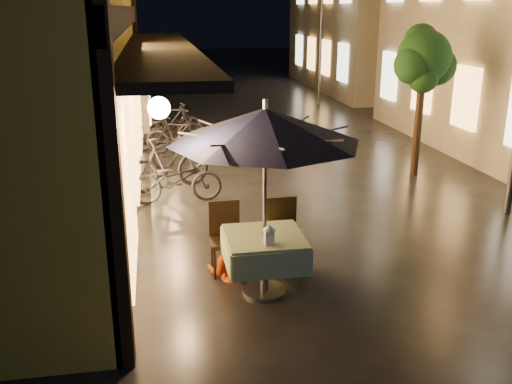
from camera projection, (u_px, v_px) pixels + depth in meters
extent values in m
plane|color=black|center=(392.00, 275.00, 7.72)|extent=(90.00, 90.00, 0.00)
cube|color=black|center=(125.00, 17.00, 9.86)|extent=(0.12, 11.00, 0.35)
cube|color=black|center=(160.00, 49.00, 10.13)|extent=(1.20, 10.50, 0.12)
cube|color=#E89F4F|center=(127.00, 179.00, 7.18)|extent=(0.10, 2.20, 2.40)
cube|color=#E89F4F|center=(134.00, 125.00, 10.45)|extent=(0.10, 2.20, 2.40)
cube|color=#E89F4F|center=(137.00, 97.00, 13.73)|extent=(0.10, 2.20, 2.40)
cube|color=#E89F4F|center=(466.00, 98.00, 12.97)|extent=(0.10, 1.00, 1.40)
cube|color=#E89F4F|center=(422.00, 85.00, 15.03)|extent=(0.10, 1.00, 1.40)
cube|color=#E89F4F|center=(389.00, 76.00, 17.09)|extent=(0.10, 1.00, 1.40)
cube|color=#B0A78E|center=(395.00, 6.00, 24.74)|extent=(7.00, 10.00, 7.00)
cube|color=#E89F4F|center=(343.00, 63.00, 21.21)|extent=(0.10, 1.00, 1.40)
cube|color=#E89F4F|center=(326.00, 58.00, 23.27)|extent=(0.10, 1.00, 1.40)
cube|color=#E89F4F|center=(311.00, 54.00, 25.33)|extent=(0.10, 1.00, 1.40)
cube|color=#E89F4F|center=(299.00, 50.00, 27.39)|extent=(0.10, 1.00, 1.40)
cylinder|color=black|center=(418.00, 125.00, 11.99)|extent=(0.16, 0.16, 2.20)
sphere|color=black|center=(424.00, 57.00, 11.56)|extent=(1.10, 1.10, 1.10)
sphere|color=black|center=(437.00, 66.00, 11.77)|extent=(0.80, 0.80, 0.80)
sphere|color=black|center=(413.00, 65.00, 11.41)|extent=(0.76, 0.76, 0.76)
sphere|color=black|center=(421.00, 41.00, 11.76)|extent=(0.70, 0.70, 0.70)
sphere|color=black|center=(423.00, 78.00, 11.43)|extent=(0.60, 0.60, 0.60)
cylinder|color=#59595E|center=(320.00, 49.00, 20.71)|extent=(0.12, 0.12, 4.00)
cylinder|color=#59595E|center=(264.00, 266.00, 7.15)|extent=(0.10, 0.10, 0.72)
cylinder|color=#59595E|center=(264.00, 291.00, 7.26)|extent=(0.56, 0.56, 0.04)
cube|color=#2D6131|center=(265.00, 238.00, 7.03)|extent=(0.95, 0.95, 0.06)
cube|color=#2D6131|center=(302.00, 247.00, 7.16)|extent=(0.04, 0.95, 0.33)
cube|color=#2D6131|center=(227.00, 253.00, 7.01)|extent=(0.04, 0.95, 0.33)
cube|color=#2D6131|center=(258.00, 235.00, 7.53)|extent=(0.95, 0.04, 0.33)
cube|color=#2D6131|center=(272.00, 266.00, 6.64)|extent=(0.95, 0.04, 0.33)
cylinder|color=#59595E|center=(265.00, 207.00, 6.91)|extent=(0.05, 0.05, 2.30)
cone|color=black|center=(265.00, 126.00, 6.60)|extent=(2.31, 2.31, 0.42)
cylinder|color=#59595E|center=(265.00, 104.00, 6.52)|extent=(0.06, 0.06, 0.12)
cube|color=black|center=(226.00, 242.00, 7.67)|extent=(0.42, 0.42, 0.05)
cube|color=black|center=(224.00, 220.00, 7.77)|extent=(0.42, 0.04, 0.55)
cylinder|color=black|center=(215.00, 264.00, 7.54)|extent=(0.04, 0.04, 0.43)
cylinder|color=black|center=(242.00, 262.00, 7.60)|extent=(0.04, 0.04, 0.43)
cylinder|color=black|center=(212.00, 253.00, 7.88)|extent=(0.04, 0.04, 0.43)
cylinder|color=black|center=(238.00, 252.00, 7.94)|extent=(0.04, 0.04, 0.43)
cube|color=black|center=(284.00, 238.00, 7.80)|extent=(0.42, 0.42, 0.05)
cube|color=black|center=(281.00, 216.00, 7.90)|extent=(0.42, 0.04, 0.55)
cylinder|color=black|center=(274.00, 260.00, 7.68)|extent=(0.04, 0.04, 0.43)
cylinder|color=black|center=(300.00, 258.00, 7.74)|extent=(0.04, 0.04, 0.43)
cylinder|color=black|center=(269.00, 249.00, 8.01)|extent=(0.04, 0.04, 0.43)
cylinder|color=black|center=(293.00, 248.00, 8.07)|extent=(0.04, 0.04, 0.43)
cube|color=white|center=(269.00, 237.00, 6.73)|extent=(0.11, 0.11, 0.18)
cube|color=#FFD88C|center=(269.00, 238.00, 6.73)|extent=(0.07, 0.07, 0.12)
cone|color=white|center=(269.00, 227.00, 6.69)|extent=(0.16, 0.16, 0.07)
imported|color=#BB3100|center=(231.00, 226.00, 7.52)|extent=(0.82, 0.72, 1.41)
imported|color=yellow|center=(286.00, 222.00, 7.67)|extent=(0.99, 0.69, 1.41)
imported|color=black|center=(176.00, 180.00, 10.47)|extent=(1.70, 0.65, 0.88)
imported|color=black|center=(168.00, 164.00, 11.21)|extent=(1.82, 1.12, 1.06)
imported|color=black|center=(187.00, 146.00, 12.96)|extent=(1.80, 1.20, 0.90)
imported|color=black|center=(177.00, 136.00, 13.87)|extent=(1.62, 0.94, 0.94)
imported|color=black|center=(165.00, 130.00, 14.45)|extent=(2.02, 1.17, 1.01)
imported|color=black|center=(169.00, 123.00, 15.09)|extent=(1.85, 0.67, 1.09)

